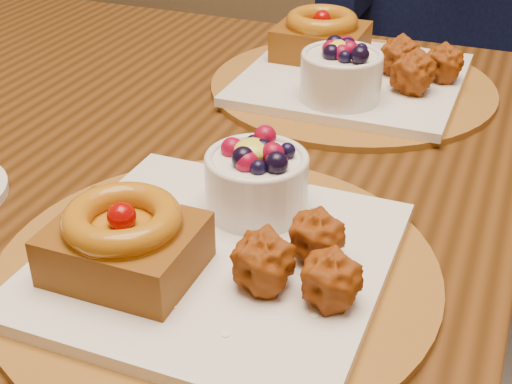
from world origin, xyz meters
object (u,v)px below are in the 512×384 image
dining_table (297,219)px  place_setting_far (349,69)px  chair_far (421,73)px  place_setting_near (215,242)px

dining_table → place_setting_far: bearing=91.0°
dining_table → chair_far: chair_far is taller
place_setting_near → dining_table: bearing=89.1°
place_setting_near → chair_far: bearing=89.8°
dining_table → chair_far: size_ratio=1.62×
dining_table → place_setting_far: (-0.00, 0.21, 0.11)m
place_setting_far → place_setting_near: bearing=-89.9°
chair_far → place_setting_far: bearing=-95.8°
dining_table → chair_far: bearing=90.0°
place_setting_far → chair_far: (0.00, 0.64, -0.24)m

